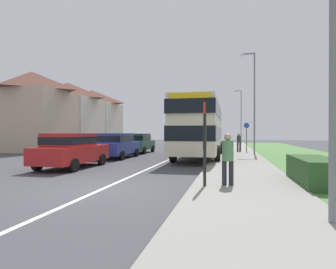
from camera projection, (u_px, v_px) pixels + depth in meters
ground_plane at (101, 190)px, 8.23m from camera, size 120.00×120.00×0.00m
lane_marking_centre at (164, 162)px, 16.04m from camera, size 0.14×60.00×0.01m
pavement_near_side at (240, 167)px, 13.17m from camera, size 3.20×68.00×0.12m
roadside_hedge at (314, 172)px, 8.70m from camera, size 1.10×2.98×0.90m
double_decker_bus at (200, 126)px, 18.29m from camera, size 2.80×9.85×3.70m
parked_car_red at (71, 149)px, 13.30m from camera, size 1.99×4.29×1.66m
parked_car_blue at (116, 144)px, 18.49m from camera, size 1.99×4.37×1.65m
parked_car_dark_green at (139, 142)px, 23.20m from camera, size 1.87×4.02×1.62m
pedestrian_at_stop at (228, 157)px, 8.31m from camera, size 0.34×0.34×1.67m
pedestrian_walking_away at (239, 141)px, 23.26m from camera, size 0.34×0.34×1.67m
bus_stop_sign at (205, 138)px, 8.19m from camera, size 0.09×0.52×2.60m
cycle_route_sign at (247, 136)px, 23.19m from camera, size 0.44×0.08×2.52m
street_lamp_near at (326, 1)px, 4.84m from camera, size 1.14×0.20×6.89m
street_lamp_mid at (253, 97)px, 21.06m from camera, size 1.14×0.20×7.73m
street_lamp_far at (240, 114)px, 40.08m from camera, size 1.14×0.20×7.79m
house_terrace_far_side at (67, 115)px, 31.25m from camera, size 6.54×17.08×7.33m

